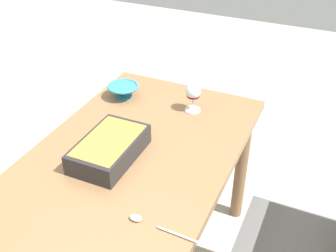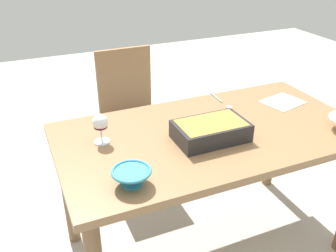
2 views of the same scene
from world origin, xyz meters
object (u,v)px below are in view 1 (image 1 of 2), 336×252
Objects in this scene: wine_glass at (193,93)px; casserole_dish at (109,148)px; dining_table at (121,187)px; chair at (315,241)px; mixing_bowl at (123,90)px; serving_spoon at (152,224)px.

wine_glass is 0.42× the size of casserole_dish.
dining_table is 10.49× the size of wine_glass.
wine_glass reaches higher than casserole_dish.
dining_table is at bearing 102.64° from chair.
mixing_bowl is (0.49, 0.26, 0.14)m from dining_table.
mixing_bowl reaches higher than dining_table.
dining_table is 0.34m from serving_spoon.
dining_table is 0.79m from chair.
serving_spoon is (-0.71, -0.51, -0.03)m from mixing_bowl.
dining_table is at bearing -122.98° from casserole_dish.
dining_table is at bearing 168.74° from wine_glass.
mixing_bowl is at bearing 93.81° from wine_glass.
wine_glass is (0.52, -0.10, 0.19)m from dining_table.
chair is at bearing -53.23° from serving_spoon.
casserole_dish reaches higher than mixing_bowl.
wine_glass reaches higher than serving_spoon.
dining_table is at bearing 48.65° from serving_spoon.
chair is 0.89m from casserole_dish.
wine_glass is (0.35, 0.66, 0.33)m from chair.
dining_table is 0.58m from mixing_bowl.
wine_glass is 0.37m from mixing_bowl.
chair reaches higher than wine_glass.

